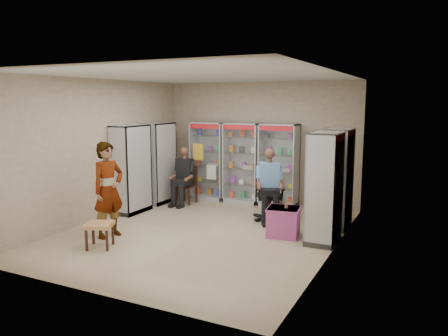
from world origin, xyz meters
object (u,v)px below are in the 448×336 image
at_px(cabinet_back_left, 209,161).
at_px(cabinet_back_right, 279,165).
at_px(cabinet_right_far, 337,178).
at_px(wooden_chair, 186,185).
at_px(woven_stool_a, 282,213).
at_px(woven_stool_b, 100,235).
at_px(cabinet_back_mid, 242,163).
at_px(cabinet_left_near, 131,169).
at_px(cabinet_right_near, 325,188).
at_px(seated_shopkeeper, 269,187).
at_px(cabinet_left_far, 159,163).
at_px(standing_man, 108,190).
at_px(pink_trunk, 283,222).
at_px(office_chair, 270,194).

bearing_deg(cabinet_back_left, cabinet_back_right, 0.00).
height_order(cabinet_back_right, cabinet_right_far, same).
height_order(cabinet_right_far, wooden_chair, cabinet_right_far).
xyz_separation_m(woven_stool_a, woven_stool_b, (-2.35, -2.94, 0.02)).
height_order(cabinet_back_mid, cabinet_left_near, same).
distance_m(cabinet_back_mid, woven_stool_b, 4.42).
height_order(cabinet_back_mid, cabinet_right_near, same).
height_order(cabinet_back_mid, woven_stool_b, cabinet_back_mid).
height_order(cabinet_back_left, seated_shopkeeper, cabinet_back_left).
bearing_deg(seated_shopkeeper, cabinet_back_right, 75.46).
bearing_deg(cabinet_left_far, woven_stool_b, 17.23).
bearing_deg(cabinet_left_far, woven_stool_a, 83.38).
relative_size(cabinet_back_mid, woven_stool_b, 4.53).
xyz_separation_m(woven_stool_a, standing_man, (-2.61, -2.37, 0.70)).
bearing_deg(cabinet_left_far, cabinet_back_mid, 116.32).
height_order(cabinet_back_right, woven_stool_a, cabinet_back_right).
height_order(cabinet_left_near, pink_trunk, cabinet_left_near).
distance_m(cabinet_left_far, wooden_chair, 0.89).
bearing_deg(cabinet_back_right, cabinet_left_far, -161.81).
relative_size(cabinet_back_left, wooden_chair, 2.13).
bearing_deg(pink_trunk, seated_shopkeeper, 124.34).
relative_size(seated_shopkeeper, pink_trunk, 2.54).
xyz_separation_m(cabinet_left_far, woven_stool_b, (1.03, -3.34, -0.78)).
bearing_deg(cabinet_left_near, cabinet_back_right, 125.65).
height_order(office_chair, woven_stool_a, office_chair).
xyz_separation_m(cabinet_right_far, woven_stool_b, (-3.43, -3.14, -0.78)).
bearing_deg(woven_stool_a, wooden_chair, 167.63).
bearing_deg(cabinet_right_far, woven_stool_b, 132.48).
height_order(pink_trunk, standing_man, standing_man).
bearing_deg(woven_stool_a, seated_shopkeeper, 176.01).
bearing_deg(cabinet_left_far, cabinet_right_far, 87.43).
height_order(cabinet_back_left, woven_stool_a, cabinet_back_left).
xyz_separation_m(cabinet_right_far, seated_shopkeeper, (-1.39, -0.17, -0.27)).
distance_m(office_chair, pink_trunk, 1.21).
relative_size(cabinet_left_near, office_chair, 1.75).
relative_size(cabinet_left_near, standing_man, 1.11).
height_order(cabinet_right_near, standing_man, cabinet_right_near).
relative_size(pink_trunk, standing_man, 0.32).
xyz_separation_m(seated_shopkeeper, pink_trunk, (0.64, -0.93, -0.45)).
bearing_deg(pink_trunk, cabinet_right_near, 0.21).
height_order(cabinet_back_left, cabinet_right_near, same).
bearing_deg(cabinet_back_mid, cabinet_left_far, -153.68).
distance_m(cabinet_back_right, office_chair, 1.34).
height_order(cabinet_back_left, cabinet_left_far, same).
bearing_deg(standing_man, pink_trunk, -51.38).
bearing_deg(seated_shopkeeper, office_chair, 65.13).
relative_size(cabinet_back_right, cabinet_right_near, 1.00).
distance_m(cabinet_right_near, wooden_chair, 4.10).
bearing_deg(cabinet_left_far, office_chair, 84.04).
bearing_deg(cabinet_back_mid, cabinet_back_left, 180.00).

